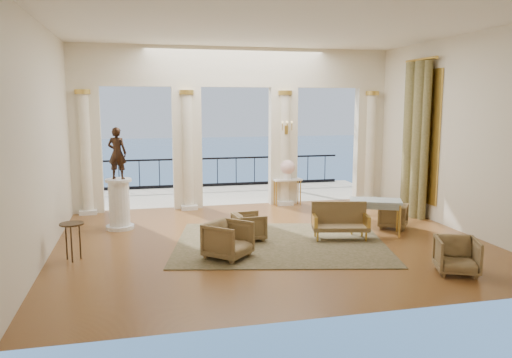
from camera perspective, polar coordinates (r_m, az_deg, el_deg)
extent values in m
plane|color=#532E14|center=(10.93, 1.64, -7.02)|extent=(9.00, 9.00, 0.00)
plane|color=beige|center=(6.78, 10.45, 2.53)|extent=(9.00, 0.00, 9.00)
plane|color=beige|center=(10.35, -23.21, 4.05)|extent=(0.00, 8.00, 8.00)
plane|color=beige|center=(12.49, 22.15, 4.79)|extent=(0.00, 8.00, 8.00)
plane|color=white|center=(10.64, 1.75, 17.01)|extent=(9.00, 9.00, 0.00)
cube|color=beige|center=(14.32, -2.34, 12.64)|extent=(9.00, 0.30, 1.10)
cube|color=beige|center=(14.15, -18.84, 3.11)|extent=(0.80, 0.30, 3.40)
cylinder|color=beige|center=(13.98, -18.89, 2.63)|extent=(0.28, 0.28, 3.20)
cylinder|color=gold|center=(13.91, -19.23, 9.40)|extent=(0.40, 0.40, 0.12)
cube|color=silver|center=(14.21, -18.59, -3.55)|extent=(0.45, 0.45, 0.12)
cube|color=beige|center=(14.14, -7.88, 3.49)|extent=(0.80, 0.30, 3.40)
cylinder|color=beige|center=(13.97, -7.80, 3.02)|extent=(0.28, 0.28, 3.20)
cylinder|color=gold|center=(13.91, -7.94, 9.80)|extent=(0.40, 0.40, 0.12)
cube|color=silver|center=(14.20, -7.67, -3.17)|extent=(0.45, 0.45, 0.12)
cube|color=beige|center=(14.67, 3.10, 3.75)|extent=(0.80, 0.30, 3.40)
cylinder|color=beige|center=(14.50, 3.30, 3.29)|extent=(0.28, 0.28, 3.20)
cylinder|color=gold|center=(14.44, 3.36, 9.82)|extent=(0.40, 0.40, 0.12)
cube|color=silver|center=(14.73, 3.25, -2.68)|extent=(0.45, 0.45, 0.12)
cube|color=beige|center=(15.64, 12.66, 3.85)|extent=(0.80, 0.30, 3.40)
cylinder|color=beige|center=(15.49, 12.94, 3.43)|extent=(0.28, 0.28, 3.20)
cylinder|color=gold|center=(15.43, 13.15, 9.54)|extent=(0.40, 0.40, 0.12)
cube|color=silver|center=(15.70, 12.75, -2.18)|extent=(0.45, 0.45, 0.12)
cube|color=#ACA590|center=(16.48, -3.54, -1.86)|extent=(10.00, 3.60, 0.10)
cube|color=black|center=(17.89, -4.44, 2.37)|extent=(9.00, 0.06, 0.06)
cube|color=black|center=(18.02, -4.41, -0.64)|extent=(9.00, 0.06, 0.10)
cylinder|color=black|center=(17.95, -4.42, 0.78)|extent=(0.03, 0.03, 1.00)
cylinder|color=black|center=(17.80, -17.58, 0.33)|extent=(0.03, 0.03, 1.00)
cylinder|color=black|center=(19.01, 7.88, 1.17)|extent=(0.03, 0.03, 1.00)
cylinder|color=#4C3823|center=(17.44, 2.46, 5.85)|extent=(0.20, 0.20, 4.20)
plane|color=#2D5483|center=(70.79, -10.95, 1.25)|extent=(160.00, 160.00, 0.00)
cylinder|color=brown|center=(13.27, 18.76, 4.08)|extent=(0.26, 0.26, 4.00)
cylinder|color=brown|center=(13.63, 17.62, 4.24)|extent=(0.32, 0.32, 4.00)
cylinder|color=brown|center=(14.04, 16.82, 4.39)|extent=(0.26, 0.26, 4.00)
cylinder|color=gold|center=(13.69, 18.35, 12.82)|extent=(0.08, 1.40, 0.08)
cube|color=gold|center=(13.73, 18.39, 4.65)|extent=(0.04, 1.60, 3.40)
cube|color=gold|center=(14.33, 3.48, 5.63)|extent=(0.10, 0.04, 0.25)
cylinder|color=gold|center=(14.20, 3.03, 6.01)|extent=(0.02, 0.02, 0.22)
cylinder|color=gold|center=(14.24, 3.58, 6.01)|extent=(0.02, 0.02, 0.22)
cylinder|color=gold|center=(14.28, 4.12, 6.02)|extent=(0.02, 0.02, 0.22)
cube|color=#33381B|center=(10.71, 2.81, -7.32)|extent=(5.03, 4.29, 0.02)
imported|color=#4B3C1C|center=(9.65, -3.20, -6.77)|extent=(1.04, 1.04, 0.78)
imported|color=#4B3C1C|center=(9.47, 21.99, -7.95)|extent=(0.87, 0.85, 0.70)
imported|color=#4B3C1C|center=(12.35, 15.39, -3.96)|extent=(0.84, 0.85, 0.64)
imported|color=#4B3C1C|center=(10.88, -0.80, -5.31)|extent=(0.66, 0.69, 0.66)
cube|color=#4B3C1C|center=(11.06, 9.62, -5.51)|extent=(1.29, 0.75, 0.09)
cube|color=#4B3C1C|center=(11.22, 9.44, -3.79)|extent=(1.20, 0.33, 0.49)
cube|color=gold|center=(10.94, 6.71, -4.74)|extent=(0.18, 0.50, 0.23)
cube|color=gold|center=(11.14, 12.52, -4.64)|extent=(0.18, 0.50, 0.23)
cylinder|color=gold|center=(10.83, 7.05, -6.62)|extent=(0.04, 0.04, 0.22)
cylinder|color=gold|center=(11.02, 12.47, -6.49)|extent=(0.04, 0.04, 0.22)
cylinder|color=gold|center=(11.21, 6.78, -6.09)|extent=(0.04, 0.04, 0.22)
cylinder|color=gold|center=(11.40, 12.02, -5.98)|extent=(0.04, 0.04, 0.22)
cube|color=#8DA7B1|center=(11.65, 13.51, -2.44)|extent=(1.30, 1.03, 0.05)
cylinder|color=gold|center=(11.46, 10.90, -4.55)|extent=(0.05, 0.05, 0.73)
cylinder|color=gold|center=(11.52, 16.10, -4.66)|extent=(0.05, 0.05, 0.73)
cylinder|color=gold|center=(11.97, 10.88, -3.99)|extent=(0.05, 0.05, 0.73)
cylinder|color=gold|center=(12.03, 15.85, -4.10)|extent=(0.05, 0.05, 0.73)
cylinder|color=silver|center=(12.33, -15.26, -5.31)|extent=(0.66, 0.66, 0.09)
cylinder|color=silver|center=(12.21, -15.36, -2.77)|extent=(0.48, 0.48, 1.05)
cylinder|color=silver|center=(12.11, -15.47, -0.14)|extent=(0.61, 0.61, 0.07)
imported|color=black|center=(12.04, -15.59, 2.87)|extent=(0.51, 0.42, 1.21)
cube|color=silver|center=(14.51, 3.62, -0.09)|extent=(0.83, 0.36, 0.05)
cylinder|color=gold|center=(14.35, 2.40, -1.74)|extent=(0.04, 0.04, 0.73)
cylinder|color=gold|center=(14.60, 5.09, -1.59)|extent=(0.04, 0.04, 0.73)
cylinder|color=gold|center=(14.56, 2.11, -1.59)|extent=(0.04, 0.04, 0.73)
cylinder|color=gold|center=(14.80, 4.77, -1.44)|extent=(0.04, 0.04, 0.73)
cylinder|color=white|center=(14.49, 3.62, 0.52)|extent=(0.21, 0.21, 0.26)
sphere|color=#EFA9A9|center=(14.46, 3.63, 1.36)|extent=(0.42, 0.42, 0.42)
cylinder|color=black|center=(10.03, -20.33, -4.83)|extent=(0.45, 0.45, 0.03)
cylinder|color=black|center=(10.16, -19.47, -6.72)|extent=(0.03, 0.03, 0.69)
cylinder|color=black|center=(10.20, -20.85, -6.73)|extent=(0.03, 0.03, 0.69)
cylinder|color=black|center=(9.98, -20.34, -7.05)|extent=(0.03, 0.03, 0.69)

